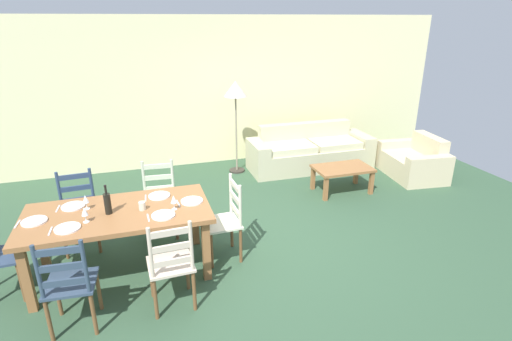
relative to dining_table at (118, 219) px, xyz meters
name	(u,v)px	position (x,y,z in m)	size (l,w,h in m)	color
ground_plane	(256,247)	(1.55, 0.08, -0.67)	(9.60, 9.60, 0.02)	#304E36
wall_far	(203,92)	(1.55, 3.38, 0.69)	(9.60, 0.16, 2.70)	beige
dining_table	(118,219)	(0.00, 0.00, 0.00)	(1.90, 0.96, 0.75)	#946138
dining_chair_near_left	(69,284)	(-0.42, -0.77, -0.19)	(0.45, 0.43, 0.96)	#304155
dining_chair_near_right	(171,264)	(0.45, -0.73, -0.19)	(0.44, 0.42, 0.96)	beige
dining_chair_far_left	(79,211)	(-0.48, 0.72, -0.19)	(0.45, 0.43, 0.96)	navy
dining_chair_far_right	(160,199)	(0.48, 0.78, -0.19)	(0.45, 0.43, 0.96)	beige
dining_chair_head_east	(226,220)	(1.15, -0.02, -0.19)	(0.42, 0.44, 0.96)	beige
dinner_plate_near_left	(67,228)	(-0.45, -0.25, 0.10)	(0.24, 0.24, 0.02)	white
fork_near_left	(50,231)	(-0.60, -0.25, 0.09)	(0.02, 0.17, 0.01)	silver
dinner_plate_near_right	(163,215)	(0.45, -0.25, 0.10)	(0.24, 0.24, 0.02)	white
fork_near_right	(148,218)	(0.30, -0.25, 0.09)	(0.02, 0.17, 0.01)	silver
dinner_plate_far_left	(73,206)	(-0.45, 0.25, 0.10)	(0.24, 0.24, 0.02)	white
fork_far_left	(58,209)	(-0.60, 0.25, 0.09)	(0.02, 0.17, 0.01)	silver
dinner_plate_far_right	(159,196)	(0.45, 0.25, 0.10)	(0.24, 0.24, 0.02)	white
fork_far_right	(146,198)	(0.30, 0.25, 0.09)	(0.02, 0.17, 0.01)	silver
dinner_plate_head_west	(34,221)	(-0.78, 0.00, 0.10)	(0.24, 0.24, 0.02)	white
fork_head_west	(17,224)	(-0.93, 0.00, 0.09)	(0.02, 0.17, 0.01)	silver
dinner_plate_head_east	(192,201)	(0.78, 0.00, 0.10)	(0.24, 0.24, 0.02)	white
fork_head_east	(178,203)	(0.63, 0.00, 0.09)	(0.02, 0.17, 0.01)	silver
wine_bottle	(108,203)	(-0.08, -0.02, 0.20)	(0.07, 0.07, 0.32)	black
wine_glass_near_left	(85,212)	(-0.29, -0.16, 0.20)	(0.06, 0.06, 0.16)	white
wine_glass_near_right	(174,200)	(0.57, -0.13, 0.20)	(0.06, 0.06, 0.16)	white
wine_glass_far_left	(86,200)	(-0.30, 0.15, 0.20)	(0.06, 0.06, 0.16)	white
coffee_cup_primary	(142,206)	(0.25, -0.04, 0.13)	(0.07, 0.07, 0.09)	beige
couch	(309,152)	(3.34, 2.47, -0.37)	(2.29, 0.82, 0.80)	#BFB894
coffee_table	(342,171)	(3.36, 1.26, -0.31)	(0.90, 0.56, 0.42)	#946138
armchair_upholstered	(415,162)	(4.95, 1.50, -0.41)	(0.92, 1.24, 0.72)	beige
standing_lamp	(236,94)	(1.99, 2.66, 0.75)	(0.40, 0.40, 1.64)	#332D28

